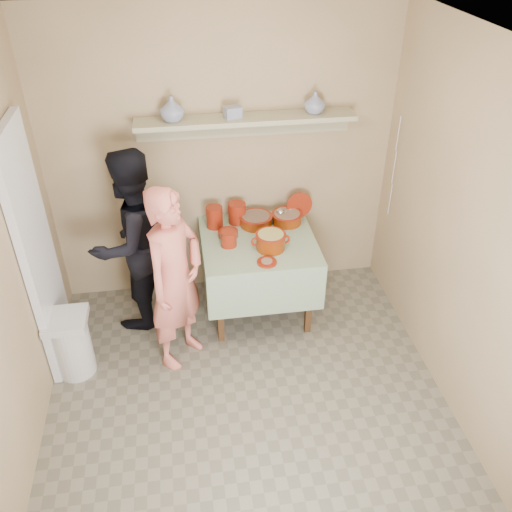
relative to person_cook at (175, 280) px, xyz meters
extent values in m
plane|color=#6F6857|center=(0.47, -0.78, -0.78)|extent=(3.50, 3.50, 0.00)
cube|color=silver|center=(-0.99, 0.17, 0.22)|extent=(0.06, 0.70, 2.00)
cylinder|color=maroon|center=(0.37, 0.76, 0.08)|extent=(0.15, 0.15, 0.19)
cylinder|color=maroon|center=(0.58, 0.81, 0.08)|extent=(0.16, 0.16, 0.19)
cylinder|color=maroon|center=(0.46, 0.44, 0.05)|extent=(0.14, 0.14, 0.14)
cylinder|color=maroon|center=(0.47, 0.59, 0.01)|extent=(0.17, 0.17, 0.05)
cylinder|color=maroon|center=(1.14, 0.82, 0.10)|extent=(0.24, 0.08, 0.24)
imported|color=navy|center=(1.23, 0.84, 1.03)|extent=(0.20, 0.20, 0.18)
imported|color=navy|center=(0.08, 0.84, 1.04)|extent=(0.27, 0.27, 0.20)
cube|color=navy|center=(0.56, 0.83, 0.99)|extent=(0.15, 0.13, 0.09)
imported|color=#D86B5D|center=(0.00, 0.00, 0.00)|extent=(0.65, 0.67, 1.55)
imported|color=black|center=(-0.33, 0.53, 0.04)|extent=(1.00, 0.98, 1.63)
cube|color=tan|center=(0.47, 0.98, 0.52)|extent=(3.00, 0.02, 2.60)
cube|color=tan|center=(1.98, -0.78, 0.52)|extent=(0.02, 3.50, 2.60)
cube|color=silver|center=(0.47, -0.78, 1.83)|extent=(3.00, 3.50, 0.02)
cube|color=#4C2D16|center=(0.34, 0.12, -0.42)|extent=(0.05, 0.05, 0.71)
cube|color=#4C2D16|center=(1.10, 0.12, -0.42)|extent=(0.05, 0.05, 0.71)
cube|color=#4C2D16|center=(0.34, 0.88, -0.42)|extent=(0.05, 0.05, 0.71)
cube|color=#4C2D16|center=(1.10, 0.88, -0.42)|extent=(0.05, 0.05, 0.71)
cube|color=#4C2D16|center=(0.72, 0.50, -0.05)|extent=(0.90, 0.90, 0.04)
cube|color=#1E5922|center=(0.72, 0.50, -0.02)|extent=(0.96, 0.96, 0.01)
cube|color=#1E5922|center=(0.72, 0.02, -0.24)|extent=(0.96, 0.01, 0.44)
cube|color=#1E5922|center=(0.72, 0.98, -0.24)|extent=(0.96, 0.01, 0.44)
cube|color=#1E5922|center=(0.24, 0.50, -0.24)|extent=(0.01, 0.96, 0.44)
cube|color=#1E5922|center=(1.20, 0.50, -0.24)|extent=(0.01, 0.96, 0.44)
cylinder|color=#621C01|center=(0.73, 0.73, 0.03)|extent=(0.28, 0.28, 0.09)
cylinder|color=maroon|center=(0.73, 0.73, 0.07)|extent=(0.30, 0.30, 0.01)
cylinder|color=brown|center=(0.73, 0.73, 0.06)|extent=(0.25, 0.25, 0.05)
cylinder|color=#621C01|center=(1.01, 0.73, 0.03)|extent=(0.26, 0.26, 0.09)
cylinder|color=maroon|center=(1.01, 0.73, 0.07)|extent=(0.28, 0.28, 0.01)
cylinder|color=#8C6B54|center=(1.01, 0.73, 0.06)|extent=(0.23, 0.23, 0.05)
cylinder|color=silver|center=(0.99, 0.63, 0.16)|extent=(0.01, 0.22, 0.16)
sphere|color=silver|center=(0.95, 0.75, 0.09)|extent=(0.07, 0.07, 0.07)
cylinder|color=#621C01|center=(0.80, 0.34, 0.05)|extent=(0.24, 0.24, 0.14)
cylinder|color=maroon|center=(0.80, 0.34, 0.12)|extent=(0.25, 0.25, 0.01)
cylinder|color=tan|center=(0.80, 0.34, 0.10)|extent=(0.21, 0.21, 0.05)
torus|color=maroon|center=(0.68, 0.34, 0.06)|extent=(0.09, 0.02, 0.09)
torus|color=maroon|center=(0.92, 0.34, 0.06)|extent=(0.09, 0.02, 0.09)
cylinder|color=maroon|center=(0.73, 0.14, -0.01)|extent=(0.16, 0.16, 0.02)
cylinder|color=#8C6B54|center=(0.73, 0.14, 0.00)|extent=(0.09, 0.09, 0.01)
cube|color=tan|center=(0.67, 0.84, 0.92)|extent=(1.80, 0.25, 0.04)
cube|color=tan|center=(0.67, 0.96, 0.82)|extent=(1.80, 0.02, 0.18)
cylinder|color=silver|center=(-0.85, -0.06, -0.53)|extent=(0.30, 0.30, 0.50)
cube|color=silver|center=(-0.85, -0.06, -0.25)|extent=(0.32, 0.32, 0.06)
cylinder|color=silver|center=(1.94, 0.72, 0.77)|extent=(0.01, 0.01, 0.30)
cylinder|color=silver|center=(1.94, 0.70, 0.47)|extent=(0.01, 0.01, 0.30)
cylinder|color=silver|center=(1.94, 0.68, 0.17)|extent=(0.01, 0.01, 0.30)
camera|label=1|loc=(0.11, -3.36, 2.47)|focal=38.00mm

